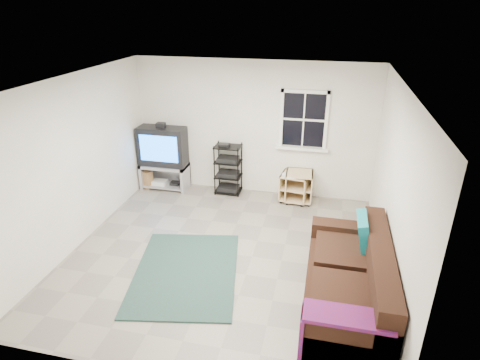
% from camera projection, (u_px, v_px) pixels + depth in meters
% --- Properties ---
extents(room, '(4.60, 4.62, 4.60)m').
position_uv_depth(room, '(303.00, 124.00, 7.39)').
color(room, gray).
rests_on(room, ground).
extents(tv_unit, '(0.94, 0.47, 1.39)m').
position_uv_depth(tv_unit, '(163.00, 153.00, 8.04)').
color(tv_unit, '#A1A1A9').
rests_on(tv_unit, ground).
extents(av_rack, '(0.51, 0.37, 1.02)m').
position_uv_depth(av_rack, '(228.00, 172.00, 7.94)').
color(av_rack, black).
rests_on(av_rack, ground).
extents(side_table_left, '(0.52, 0.52, 0.59)m').
position_uv_depth(side_table_left, '(299.00, 185.00, 7.69)').
color(side_table_left, '#D2B781').
rests_on(side_table_left, ground).
extents(side_table_right, '(0.56, 0.56, 0.58)m').
position_uv_depth(side_table_right, '(294.00, 185.00, 7.69)').
color(side_table_right, '#D2B781').
rests_on(side_table_right, ground).
extents(sofa, '(0.97, 2.19, 1.00)m').
position_uv_depth(sofa, '(350.00, 285.00, 4.94)').
color(sofa, black).
rests_on(sofa, ground).
extents(shag_rug, '(1.76, 2.19, 0.02)m').
position_uv_depth(shag_rug, '(186.00, 272.00, 5.72)').
color(shag_rug, black).
rests_on(shag_rug, ground).
extents(paper_bag, '(0.30, 0.24, 0.37)m').
position_uv_depth(paper_bag, '(146.00, 179.00, 8.26)').
color(paper_bag, olive).
rests_on(paper_bag, ground).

